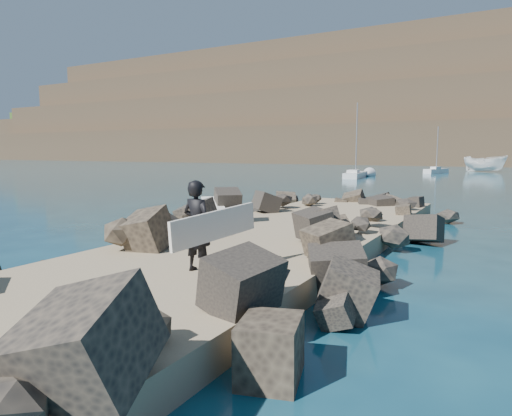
% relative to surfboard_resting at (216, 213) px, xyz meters
% --- Properties ---
extents(ground, '(800.00, 800.00, 0.00)m').
position_rel_surfboard_resting_xyz_m(ground, '(2.36, -0.37, -1.04)').
color(ground, '#0F384C').
rests_on(ground, ground).
extents(jetty, '(6.00, 26.00, 0.60)m').
position_rel_surfboard_resting_xyz_m(jetty, '(2.36, -2.37, -0.74)').
color(jetty, '#8C7759').
rests_on(jetty, ground).
extents(riprap_left, '(2.60, 22.00, 1.00)m').
position_rel_surfboard_resting_xyz_m(riprap_left, '(-0.54, -1.87, -0.54)').
color(riprap_left, black).
rests_on(riprap_left, ground).
extents(riprap_right, '(2.60, 22.00, 1.00)m').
position_rel_surfboard_resting_xyz_m(riprap_right, '(5.26, -1.87, -0.54)').
color(riprap_right, black).
rests_on(riprap_right, ground).
extents(surfboard_resting, '(2.31, 2.38, 0.09)m').
position_rel_surfboard_resting_xyz_m(surfboard_resting, '(0.00, 0.00, 0.00)').
color(surfboard_resting, white).
rests_on(surfboard_resting, riprap_left).
extents(boat_imported, '(7.02, 4.65, 2.54)m').
position_rel_surfboard_resting_xyz_m(boat_imported, '(4.87, 65.38, 0.22)').
color(boat_imported, white).
rests_on(boat_imported, ground).
extents(surfer_with_board, '(1.07, 2.38, 1.94)m').
position_rel_surfboard_resting_xyz_m(surfer_with_board, '(3.14, -5.15, 0.53)').
color(surfer_with_board, black).
rests_on(surfer_with_board, jetty).
extents(sailboat_b, '(2.81, 5.59, 6.78)m').
position_rel_surfboard_resting_xyz_m(sailboat_b, '(-0.91, 56.99, -0.70)').
color(sailboat_b, silver).
rests_on(sailboat_b, ground).
extents(sailboat_a, '(2.53, 7.61, 8.96)m').
position_rel_surfboard_resting_xyz_m(sailboat_a, '(-7.70, 40.63, -0.70)').
color(sailboat_a, silver).
rests_on(sailboat_a, ground).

